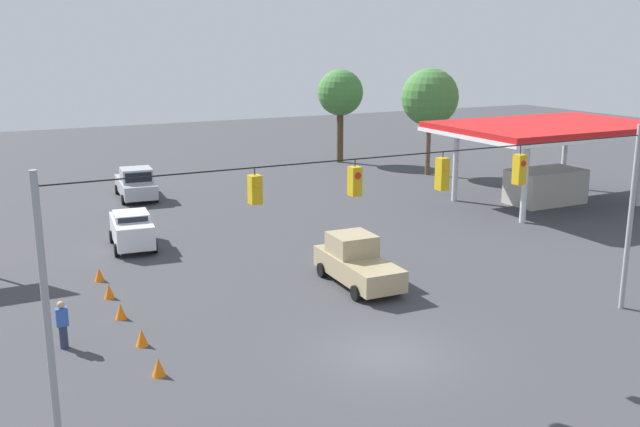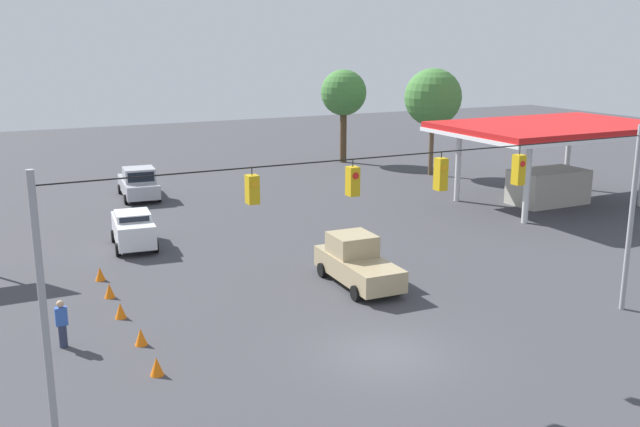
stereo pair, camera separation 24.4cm
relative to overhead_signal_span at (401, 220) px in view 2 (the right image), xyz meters
The scene contains 14 objects.
ground_plane 4.79m from the overhead_signal_span, 75.90° to the right, with size 140.00×140.00×0.00m, color #3D3D42.
overhead_signal_span is the anchor object (origin of this frame).
pickup_truck_silver_withflow_deep 28.89m from the overhead_signal_span, 85.65° to the right, with size 2.64×5.50×2.12m.
pickup_truck_tan_crossing_near 8.47m from the overhead_signal_span, 108.99° to the right, with size 2.27×5.09×2.12m.
sedan_white_withflow_far 18.20m from the overhead_signal_span, 73.87° to the right, with size 2.36×4.25×1.84m.
traffic_cone_nearest 8.94m from the overhead_signal_span, 18.18° to the right, with size 0.43×0.43×0.61m, color orange.
traffic_cone_second 9.87m from the overhead_signal_span, 34.04° to the right, with size 0.43×0.43×0.61m, color orange.
traffic_cone_third 11.63m from the overhead_signal_span, 46.07° to the right, with size 0.43×0.43×0.61m, color orange.
traffic_cone_fourth 13.35m from the overhead_signal_span, 53.88° to the right, with size 0.43×0.43×0.61m, color orange.
traffic_cone_fifth 15.23m from the overhead_signal_span, 59.50° to the right, with size 0.43×0.43×0.61m, color orange.
gas_station 26.04m from the overhead_signal_span, 143.93° to the right, with size 13.68×9.26×5.16m.
pedestrian 12.05m from the overhead_signal_span, 31.43° to the right, with size 0.40×0.28×1.70m.
tree_horizon_left 33.64m from the overhead_signal_span, 126.65° to the right, with size 4.38×4.38×8.19m.
tree_horizon_right 38.97m from the overhead_signal_span, 115.43° to the right, with size 3.85×3.85×7.86m.
Camera 2 is at (11.71, 18.87, 10.29)m, focal length 40.00 mm.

